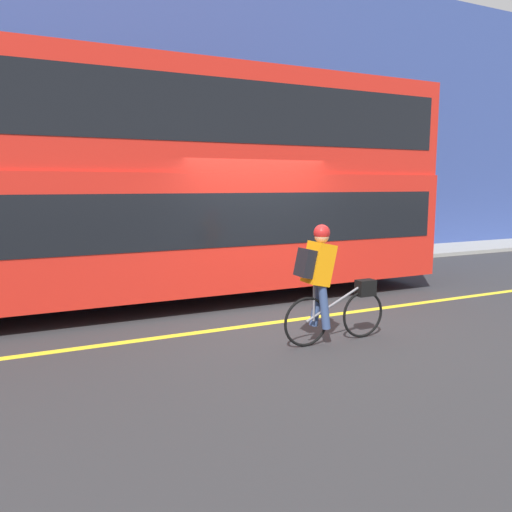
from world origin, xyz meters
TOP-DOWN VIEW (x-y plane):
  - ground_plane at (0.00, 0.00)m, footprint 80.00×80.00m
  - road_center_line at (0.00, -0.11)m, footprint 50.00×0.14m
  - sidewalk_curb at (0.00, 4.91)m, footprint 60.00×1.88m
  - building_facade at (0.00, 6.00)m, footprint 60.00×0.30m
  - bus at (-1.19, 2.01)m, footprint 10.13×2.58m
  - cyclist_on_bike at (-0.03, -1.29)m, footprint 1.56×0.32m
  - street_sign_post at (6.36, 4.81)m, footprint 0.36×0.09m

SIDE VIEW (x-z plane):
  - ground_plane at x=0.00m, z-range 0.00..0.00m
  - road_center_line at x=0.00m, z-range 0.00..0.01m
  - sidewalk_curb at x=0.00m, z-range 0.00..0.11m
  - cyclist_on_bike at x=-0.03m, z-range 0.06..1.65m
  - street_sign_post at x=6.36m, z-range 0.26..3.04m
  - bus at x=-1.19m, z-range 0.21..4.25m
  - building_facade at x=0.00m, z-range 0.00..7.93m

